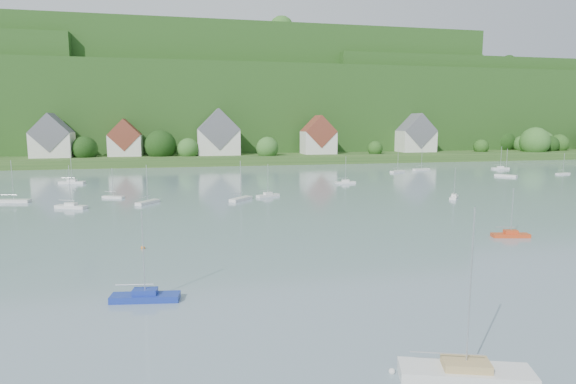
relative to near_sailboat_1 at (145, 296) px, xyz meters
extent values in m
cube|color=#274D1C|center=(12.75, 160.88, 1.07)|extent=(600.00, 60.00, 3.00)
cube|color=#1D4416|center=(12.75, 235.88, 19.57)|extent=(620.00, 160.00, 40.00)
cube|color=#1D4416|center=(22.75, 230.88, 27.57)|extent=(240.00, 130.00, 60.00)
cube|color=#1D4416|center=(172.75, 215.88, 21.57)|extent=(200.00, 110.00, 48.00)
sphere|color=#2D6023|center=(154.24, 141.10, 6.75)|extent=(12.88, 12.88, 12.88)
sphere|color=black|center=(152.10, 158.82, 5.96)|extent=(10.46, 10.46, 10.46)
sphere|color=#1D4815|center=(131.18, 145.78, 4.66)|extent=(6.45, 6.45, 6.45)
sphere|color=black|center=(164.75, 154.88, 6.04)|extent=(10.68, 10.68, 10.68)
sphere|color=#2D6023|center=(5.95, 144.76, 5.23)|extent=(8.19, 8.19, 8.19)
sphere|color=#2D6023|center=(166.71, 151.23, 5.98)|extent=(10.50, 10.50, 10.50)
sphere|color=black|center=(165.51, 145.16, 5.18)|extent=(8.05, 8.05, 8.05)
sphere|color=#2D6023|center=(-39.21, 146.95, 4.68)|extent=(6.49, 6.49, 6.49)
sphere|color=#2D6023|center=(59.60, 152.96, 6.52)|extent=(12.16, 12.16, 12.16)
sphere|color=#2D6023|center=(35.74, 140.81, 5.40)|extent=(8.73, 8.73, 8.73)
sphere|color=black|center=(-31.13, 146.74, 5.59)|extent=(9.32, 9.32, 9.32)
sphere|color=#1D4815|center=(171.79, 146.99, 5.44)|extent=(8.84, 8.84, 8.84)
sphere|color=#1D4815|center=(80.59, 142.57, 4.59)|extent=(6.24, 6.24, 6.24)
sphere|color=black|center=(102.17, 155.42, 5.22)|extent=(8.16, 8.16, 8.16)
sphere|color=#2D6023|center=(157.52, 153.20, 5.20)|extent=(8.09, 8.09, 8.09)
sphere|color=black|center=(-4.25, 147.24, 6.44)|extent=(11.92, 11.92, 11.92)
sphere|color=#1D4815|center=(-71.52, 224.02, 51.37)|extent=(10.29, 10.29, 10.29)
sphere|color=black|center=(-55.42, 212.27, 50.82)|extent=(7.18, 7.18, 7.18)
sphere|color=#1D4815|center=(52.24, 215.91, 59.81)|extent=(12.83, 12.83, 12.83)
sphere|color=#2D6023|center=(-27.18, 203.06, 59.00)|extent=(8.18, 8.18, 8.18)
sphere|color=#1D4815|center=(13.86, 240.53, 59.79)|extent=(12.73, 12.73, 12.73)
sphere|color=#1D4815|center=(96.14, 205.41, 59.58)|extent=(11.50, 11.50, 11.50)
sphere|color=#1D4815|center=(73.46, 235.77, 60.13)|extent=(14.65, 14.65, 14.65)
sphere|color=#2D6023|center=(52.00, 192.17, 59.66)|extent=(11.95, 11.95, 11.95)
sphere|color=#1D4815|center=(132.19, 199.46, 59.27)|extent=(9.76, 9.76, 9.76)
sphere|color=#2D6023|center=(-34.39, 235.18, 58.80)|extent=(7.07, 7.07, 7.07)
sphere|color=black|center=(9.28, 204.19, 59.00)|extent=(8.21, 8.21, 8.21)
sphere|color=#2D6023|center=(-10.07, 227.98, 59.71)|extent=(12.24, 12.24, 12.24)
sphere|color=#2D6023|center=(127.26, 203.86, 59.14)|extent=(9.00, 9.00, 9.00)
sphere|color=#1D4815|center=(113.78, 218.85, 58.97)|extent=(8.03, 8.03, 8.03)
sphere|color=#2D6023|center=(189.39, 219.18, 47.23)|extent=(9.52, 9.52, 9.52)
sphere|color=#2D6023|center=(113.23, 219.24, 48.19)|extent=(14.97, 14.97, 14.97)
sphere|color=black|center=(174.66, 189.74, 46.88)|extent=(7.52, 7.52, 7.52)
sphere|color=#1D4815|center=(91.41, 216.70, 47.28)|extent=(9.78, 9.78, 9.78)
sphere|color=#1D4815|center=(132.43, 215.59, 47.67)|extent=(12.02, 12.02, 12.02)
sphere|color=black|center=(150.65, 196.90, 47.59)|extent=(11.57, 11.57, 11.57)
sphere|color=#1D4815|center=(135.18, 183.62, 47.78)|extent=(12.65, 12.65, 12.65)
sphere|color=#2D6023|center=(155.39, 189.25, 47.02)|extent=(8.28, 8.28, 8.28)
sphere|color=black|center=(180.65, 225.19, 46.87)|extent=(7.47, 7.47, 7.47)
sphere|color=#2D6023|center=(111.89, 208.10, 47.22)|extent=(9.48, 9.48, 9.48)
sphere|color=black|center=(202.18, 232.10, 41.04)|extent=(8.43, 8.43, 8.43)
sphere|color=#1D4815|center=(-27.23, 223.02, 41.67)|extent=(12.01, 12.01, 12.01)
sphere|color=black|center=(194.81, 205.56, 41.94)|extent=(13.54, 13.54, 13.54)
sphere|color=black|center=(131.42, 213.23, 42.20)|extent=(15.08, 15.08, 15.08)
sphere|color=#2D6023|center=(121.15, 228.90, 42.36)|extent=(15.99, 15.99, 15.99)
sphere|color=black|center=(9.04, 233.09, 42.32)|extent=(15.72, 15.72, 15.72)
sphere|color=#2D6023|center=(231.15, 262.38, 42.04)|extent=(14.17, 14.17, 14.17)
sphere|color=#1D4815|center=(23.63, 228.80, 41.41)|extent=(10.54, 10.54, 10.54)
cube|color=silver|center=(-42.25, 147.88, 7.07)|extent=(14.00, 10.00, 9.00)
cube|color=#5C5C64|center=(-42.25, 147.88, 11.57)|extent=(14.00, 10.40, 14.00)
cube|color=silver|center=(-17.25, 149.88, 6.57)|extent=(12.00, 9.00, 8.00)
cube|color=brown|center=(-17.25, 149.88, 10.57)|extent=(12.00, 9.36, 12.00)
cube|color=silver|center=(17.75, 148.88, 7.57)|extent=(16.00, 11.00, 10.00)
cube|color=#5C5C64|center=(17.75, 148.88, 12.57)|extent=(16.00, 11.44, 16.00)
cube|color=silver|center=(57.75, 146.88, 7.07)|extent=(13.00, 10.00, 9.00)
cube|color=brown|center=(57.75, 146.88, 11.57)|extent=(13.00, 10.40, 13.00)
cube|color=silver|center=(102.75, 150.88, 7.07)|extent=(15.00, 10.00, 9.00)
cube|color=#5C5C64|center=(102.75, 150.88, 11.57)|extent=(15.00, 10.40, 15.00)
cube|color=navy|center=(0.00, 0.00, -0.14)|extent=(6.12, 2.51, 0.59)
cube|color=navy|center=(0.00, 0.00, 0.41)|extent=(2.23, 1.46, 0.50)
cylinder|color=silver|center=(0.00, 0.00, 3.87)|extent=(0.10, 0.10, 7.43)
cylinder|color=silver|center=(-0.88, 0.13, 1.06)|extent=(3.24, 0.55, 0.08)
cube|color=silver|center=(19.97, -18.00, -0.04)|extent=(8.22, 4.61, 0.79)
cube|color=tan|center=(19.97, -18.00, 0.61)|extent=(3.12, 2.35, 0.50)
cylinder|color=silver|center=(19.97, -18.00, 5.31)|extent=(0.10, 0.10, 9.91)
cylinder|color=silver|center=(18.84, -17.62, 1.26)|extent=(4.16, 1.45, 0.08)
cube|color=#C9421B|center=(47.19, 14.07, -0.18)|extent=(5.19, 2.45, 0.50)
cube|color=#C9421B|center=(47.19, 14.07, 0.32)|extent=(1.92, 1.34, 0.50)
cylinder|color=silver|center=(47.19, 14.07, 3.19)|extent=(0.10, 0.10, 6.26)
cylinder|color=silver|center=(46.46, 14.23, 0.97)|extent=(2.71, 0.67, 0.08)
sphere|color=silver|center=(15.96, -16.24, -0.43)|extent=(0.42, 0.42, 0.42)
sphere|color=orange|center=(46.03, 14.79, -0.43)|extent=(0.39, 0.39, 0.39)
sphere|color=orange|center=(-1.56, 18.45, -0.43)|extent=(0.49, 0.49, 0.49)
cube|color=silver|center=(108.08, 100.25, -0.15)|extent=(5.87, 2.30, 0.57)
cube|color=silver|center=(108.08, 100.25, 0.39)|extent=(2.12, 1.36, 0.50)
cylinder|color=silver|center=(108.08, 100.25, 3.71)|extent=(0.10, 0.10, 7.14)
cylinder|color=silver|center=(107.23, 100.36, 1.04)|extent=(3.13, 0.47, 0.08)
cube|color=silver|center=(14.87, 53.39, -0.14)|extent=(5.19, 5.54, 0.59)
cylinder|color=silver|center=(14.87, 53.39, 3.87)|extent=(0.10, 0.10, 7.42)
cylinder|color=silver|center=(14.28, 52.73, 1.06)|extent=(2.23, 2.49, 0.08)
cube|color=silver|center=(116.08, 81.69, -0.20)|extent=(4.91, 2.10, 0.48)
cylinder|color=silver|center=(116.08, 81.69, 3.01)|extent=(0.10, 0.10, 5.95)
cylinder|color=silver|center=(115.37, 81.57, 0.94)|extent=(2.59, 0.51, 0.08)
cube|color=silver|center=(-24.19, 89.46, -0.11)|extent=(6.70, 3.31, 0.65)
cube|color=silver|center=(-24.19, 89.46, 0.46)|extent=(2.50, 1.77, 0.50)
cylinder|color=silver|center=(-24.19, 89.46, 4.24)|extent=(0.10, 0.10, 8.06)
cylinder|color=silver|center=(-25.13, 89.70, 1.11)|extent=(3.46, 0.93, 0.08)
cube|color=silver|center=(80.32, 102.52, -0.13)|extent=(6.37, 3.31, 0.61)
cylinder|color=silver|center=(80.32, 102.52, 4.01)|extent=(0.10, 0.10, 7.67)
cylinder|color=silver|center=(79.44, 102.27, 1.08)|extent=(3.27, 0.99, 0.08)
cube|color=silver|center=(58.29, 46.53, -0.20)|extent=(3.92, 4.50, 0.47)
cube|color=silver|center=(58.29, 46.53, 0.28)|extent=(1.73, 1.86, 0.50)
cylinder|color=silver|center=(58.29, 46.53, 2.97)|extent=(0.10, 0.10, 5.86)
cylinder|color=silver|center=(57.85, 45.97, 0.93)|extent=(1.65, 2.08, 0.08)
cube|color=silver|center=(-10.63, 62.11, -0.20)|extent=(4.74, 3.23, 0.46)
cylinder|color=silver|center=(-10.63, 62.11, 2.93)|extent=(0.10, 0.10, 5.81)
cylinder|color=silver|center=(-11.26, 62.42, 0.93)|extent=(2.33, 1.20, 0.08)
cube|color=silver|center=(-3.20, 53.39, -0.16)|extent=(4.53, 5.44, 0.56)
cylinder|color=silver|center=(-3.20, 53.39, 3.61)|extent=(0.10, 0.10, 6.98)
cylinder|color=silver|center=(-3.69, 52.71, 1.02)|extent=(1.86, 2.54, 0.08)
cube|color=silver|center=(21.07, 57.02, -0.18)|extent=(5.27, 3.39, 0.51)
cube|color=silver|center=(21.07, 57.02, 0.33)|extent=(2.05, 1.65, 0.50)
cylinder|color=silver|center=(21.07, 57.02, 3.28)|extent=(0.10, 0.10, 6.41)
cylinder|color=silver|center=(20.37, 56.71, 0.98)|extent=(2.61, 1.22, 0.08)
cube|color=silver|center=(-28.98, 60.51, -0.13)|extent=(6.33, 2.88, 0.61)
cylinder|color=silver|center=(-28.98, 60.51, 4.00)|extent=(0.10, 0.10, 7.64)
cylinder|color=silver|center=(-29.88, 60.69, 1.08)|extent=(3.31, 0.74, 0.08)
cube|color=silver|center=(-16.53, 50.97, -0.14)|extent=(6.01, 3.91, 0.59)
cube|color=silver|center=(-16.53, 50.97, 0.40)|extent=(2.34, 1.89, 0.50)
cylinder|color=silver|center=(-16.53, 50.97, 3.81)|extent=(0.10, 0.10, 7.32)
cylinder|color=silver|center=(-17.33, 51.33, 1.05)|extent=(2.96, 1.40, 0.08)
cube|color=silver|center=(69.76, 97.95, -0.15)|extent=(5.81, 3.97, 0.57)
cylinder|color=silver|center=(69.76, 97.95, 3.69)|extent=(0.10, 0.10, 7.12)
cylinder|color=silver|center=(68.99, 97.57, 1.04)|extent=(2.84, 1.47, 0.08)
cube|color=silver|center=(95.33, 80.19, -0.13)|extent=(4.88, 5.87, 0.60)
cylinder|color=silver|center=(95.33, 80.19, 3.93)|extent=(0.10, 0.10, 7.52)
cylinder|color=silver|center=(94.80, 80.92, 1.07)|extent=(2.00, 2.74, 0.08)
cube|color=silver|center=(44.52, 74.95, -0.18)|extent=(5.19, 1.48, 0.52)
cube|color=silver|center=(44.52, 74.95, 0.33)|extent=(1.82, 1.03, 0.50)
cylinder|color=silver|center=(44.52, 74.95, 3.33)|extent=(0.10, 0.10, 6.48)
cylinder|color=silver|center=(43.74, 74.95, 0.98)|extent=(2.85, 0.10, 0.08)
camera|label=1|loc=(3.53, -42.50, 15.11)|focal=30.16mm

